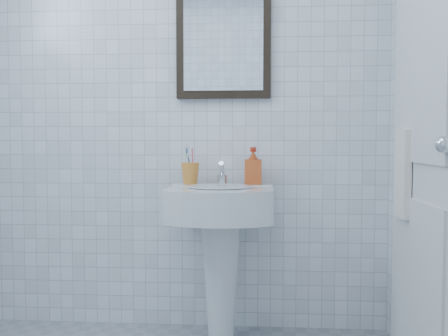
{
  "coord_description": "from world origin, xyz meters",
  "views": [
    {
      "loc": [
        0.43,
        -1.48,
        1.01
      ],
      "look_at": [
        0.25,
        0.86,
        0.89
      ],
      "focal_mm": 40.0,
      "sensor_mm": 36.0,
      "label": 1
    }
  ],
  "objects": [
    {
      "name": "faucet",
      "position": [
        0.23,
        1.08,
        0.84
      ],
      "size": [
        0.05,
        0.11,
        0.12
      ],
      "color": "silver",
      "rests_on": "washbasin"
    },
    {
      "name": "washbasin",
      "position": [
        0.23,
        0.98,
        0.53
      ],
      "size": [
        0.52,
        0.38,
        0.8
      ],
      "color": "silver",
      "rests_on": "ground"
    },
    {
      "name": "wall_mirror",
      "position": [
        0.23,
        1.18,
        1.55
      ],
      "size": [
        0.5,
        0.04,
        0.62
      ],
      "color": "black",
      "rests_on": "wall_back"
    },
    {
      "name": "wall_back",
      "position": [
        0.0,
        1.2,
        1.25
      ],
      "size": [
        2.2,
        0.02,
        2.5
      ],
      "primitive_type": "cube",
      "color": "silver",
      "rests_on": "ground"
    },
    {
      "name": "soap_dispenser",
      "position": [
        0.39,
        1.1,
        0.88
      ],
      "size": [
        0.09,
        0.09,
        0.19
      ],
      "primitive_type": "imported",
      "rotation": [
        0.0,
        0.0,
        0.01
      ],
      "color": "#BA3212",
      "rests_on": "washbasin"
    },
    {
      "name": "toothbrush_cup",
      "position": [
        0.06,
        1.08,
        0.84
      ],
      "size": [
        0.12,
        0.12,
        0.11
      ],
      "primitive_type": null,
      "rotation": [
        0.0,
        0.0,
        -0.38
      ],
      "color": "orange",
      "rests_on": "washbasin"
    },
    {
      "name": "towel_ring",
      "position": [
        1.06,
        0.73,
        1.05
      ],
      "size": [
        0.01,
        0.18,
        0.18
      ],
      "primitive_type": "torus",
      "rotation": [
        0.0,
        1.57,
        0.0
      ],
      "color": "silver",
      "rests_on": "wall_right"
    },
    {
      "name": "bathroom_door",
      "position": [
        1.08,
        0.55,
        1.0
      ],
      "size": [
        0.04,
        0.8,
        2.0
      ],
      "primitive_type": "cube",
      "color": "silver",
      "rests_on": "ground"
    },
    {
      "name": "hand_towel",
      "position": [
        1.04,
        0.73,
        0.87
      ],
      "size": [
        0.03,
        0.16,
        0.38
      ],
      "primitive_type": "cube",
      "color": "white",
      "rests_on": "towel_ring"
    }
  ]
}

